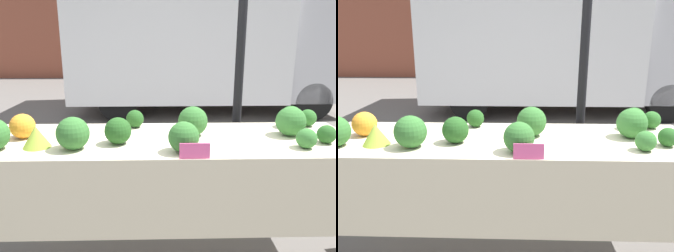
# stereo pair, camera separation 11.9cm
# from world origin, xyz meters

# --- Properties ---
(ground_plane) EXTENTS (40.00, 40.00, 0.00)m
(ground_plane) POSITION_xyz_m (0.00, 0.00, 0.00)
(ground_plane) COLOR slate
(building_facade) EXTENTS (16.00, 0.60, 4.80)m
(building_facade) POSITION_xyz_m (0.00, 9.88, 2.40)
(building_facade) COLOR brown
(building_facade) RESTS_ON ground_plane
(tent_pole) EXTENTS (0.07, 0.07, 2.76)m
(tent_pole) POSITION_xyz_m (0.58, 0.62, 1.38)
(tent_pole) COLOR black
(tent_pole) RESTS_ON ground_plane
(parked_truck) EXTENTS (4.85, 2.28, 2.70)m
(parked_truck) POSITION_xyz_m (0.68, 4.50, 1.42)
(parked_truck) COLOR white
(parked_truck) RESTS_ON ground_plane
(market_table) EXTENTS (2.36, 0.73, 0.80)m
(market_table) POSITION_xyz_m (0.00, -0.06, 0.70)
(market_table) COLOR beige
(market_table) RESTS_ON ground_plane
(orange_cauliflower) EXTENTS (0.15, 0.15, 0.15)m
(orange_cauliflower) POSITION_xyz_m (-0.90, 0.03, 0.88)
(orange_cauliflower) COLOR orange
(orange_cauliflower) RESTS_ON market_table
(romanesco_head) EXTENTS (0.16, 0.16, 0.13)m
(romanesco_head) POSITION_xyz_m (-0.76, -0.15, 0.86)
(romanesco_head) COLOR #93B238
(romanesco_head) RESTS_ON market_table
(broccoli_head_0) EXTENTS (0.15, 0.15, 0.15)m
(broccoli_head_0) POSITION_xyz_m (0.86, 0.23, 0.88)
(broccoli_head_0) COLOR #2D6628
(broccoli_head_0) RESTS_ON market_table
(broccoli_head_1) EXTENTS (0.11, 0.11, 0.11)m
(broccoli_head_1) POSITION_xyz_m (0.78, -0.20, 0.86)
(broccoli_head_1) COLOR #387533
(broccoli_head_1) RESTS_ON market_table
(broccoli_head_2) EXTENTS (0.17, 0.17, 0.17)m
(broccoli_head_2) POSITION_xyz_m (0.08, -0.25, 0.89)
(broccoli_head_2) COLOR #336B2D
(broccoli_head_2) RESTS_ON market_table
(broccoli_head_3) EXTENTS (0.16, 0.16, 0.16)m
(broccoli_head_3) POSITION_xyz_m (-0.30, -0.10, 0.88)
(broccoli_head_3) COLOR #23511E
(broccoli_head_3) RESTS_ON market_table
(broccoli_head_4) EXTENTS (0.11, 0.11, 0.11)m
(broccoli_head_4) POSITION_xyz_m (0.94, -0.12, 0.86)
(broccoli_head_4) COLOR #285B23
(broccoli_head_4) RESTS_ON market_table
(broccoli_head_5) EXTENTS (0.12, 0.12, 0.12)m
(broccoli_head_5) POSITION_xyz_m (-0.22, 0.26, 0.86)
(broccoli_head_5) COLOR #23511E
(broccoli_head_5) RESTS_ON market_table
(broccoli_head_6) EXTENTS (0.12, 0.12, 0.12)m
(broccoli_head_6) POSITION_xyz_m (0.99, 0.26, 0.86)
(broccoli_head_6) COLOR #2D6628
(broccoli_head_6) RESTS_ON market_table
(broccoli_head_7) EXTENTS (0.19, 0.19, 0.19)m
(broccoli_head_7) POSITION_xyz_m (0.16, 0.06, 0.90)
(broccoli_head_7) COLOR #336B2D
(broccoli_head_7) RESTS_ON market_table
(broccoli_head_8) EXTENTS (0.19, 0.19, 0.19)m
(broccoli_head_8) POSITION_xyz_m (-0.54, -0.19, 0.89)
(broccoli_head_8) COLOR #336B2D
(broccoli_head_8) RESTS_ON market_table
(broccoli_head_10) EXTENTS (0.19, 0.19, 0.19)m
(broccoli_head_10) POSITION_xyz_m (0.78, 0.04, 0.89)
(broccoli_head_10) COLOR #387533
(broccoli_head_10) RESTS_ON market_table
(price_sign) EXTENTS (0.16, 0.01, 0.08)m
(price_sign) POSITION_xyz_m (0.13, -0.35, 0.84)
(price_sign) COLOR #F45B9E
(price_sign) RESTS_ON market_table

